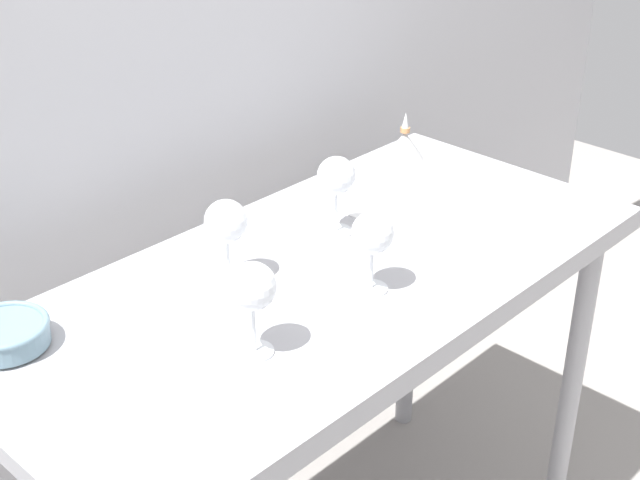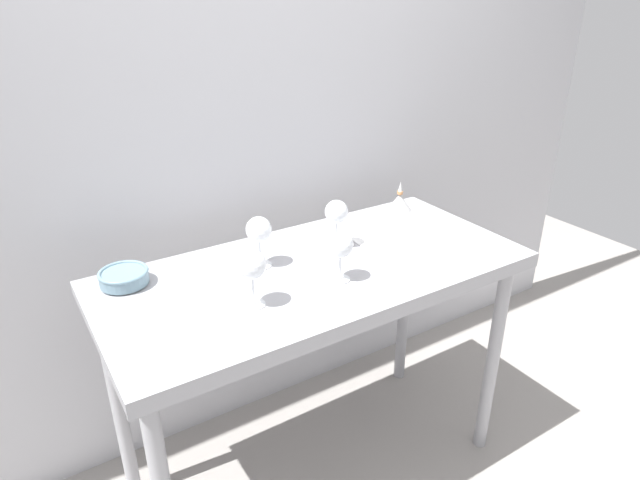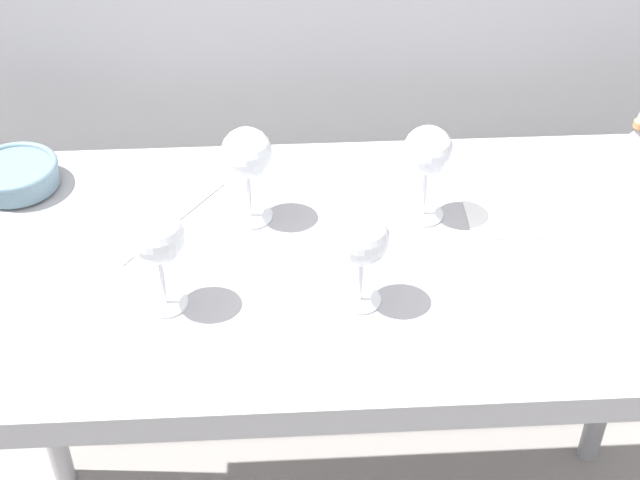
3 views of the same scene
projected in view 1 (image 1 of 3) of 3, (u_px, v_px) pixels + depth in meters
The scene contains 10 objects.
back_wall at pixel (151, 23), 1.91m from camera, with size 3.80×0.04×2.60m, color #BABABF.
steel_counter at pixel (322, 316), 1.85m from camera, with size 1.40×0.65×0.90m.
wine_glass_far_left at pixel (226, 224), 1.71m from camera, with size 0.08×0.08×0.17m.
wine_glass_near_left at pixel (252, 289), 1.50m from camera, with size 0.08×0.08×0.17m.
wine_glass_far_right at pixel (336, 178), 1.89m from camera, with size 0.08×0.08×0.17m.
wine_glass_near_center at pixel (372, 236), 1.69m from camera, with size 0.08×0.08×0.16m.
tasting_sheet_upper at pixel (135, 312), 1.67m from camera, with size 0.17×0.27×0.00m, color white.
tasting_sheet_lower at pixel (363, 201), 2.08m from camera, with size 0.15×0.26×0.00m, color white.
tasting_bowl at pixel (6, 334), 1.57m from camera, with size 0.15×0.15×0.05m.
decanter_funnel at pixel (404, 145), 2.28m from camera, with size 0.10×0.10×0.12m.
Camera 1 is at (-1.13, -1.08, 1.81)m, focal length 51.50 mm.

